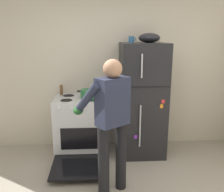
% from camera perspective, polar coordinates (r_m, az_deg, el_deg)
% --- Properties ---
extents(kitchen_wall_back, '(6.00, 0.10, 2.70)m').
position_cam_1_polar(kitchen_wall_back, '(4.00, -0.05, 7.06)').
color(kitchen_wall_back, beige).
rests_on(kitchen_wall_back, ground).
extents(refrigerator, '(0.68, 0.72, 1.74)m').
position_cam_1_polar(refrigerator, '(3.78, 7.10, -0.91)').
color(refrigerator, black).
rests_on(refrigerator, ground).
extents(stove_range, '(0.76, 1.23, 0.92)m').
position_cam_1_polar(stove_range, '(3.84, -7.48, -7.26)').
color(stove_range, silver).
rests_on(stove_range, ground).
extents(person_cook, '(0.68, 0.73, 1.60)m').
position_cam_1_polar(person_cook, '(2.74, -0.37, -4.67)').
color(person_cook, black).
rests_on(person_cook, ground).
extents(red_pot, '(0.38, 0.28, 0.13)m').
position_cam_1_polar(red_pot, '(3.64, -5.27, 0.50)').
color(red_pot, '#236638').
rests_on(red_pot, stove_range).
extents(coffee_mug, '(0.11, 0.08, 0.10)m').
position_cam_1_polar(coffee_mug, '(3.67, 4.60, 13.19)').
color(coffee_mug, '#2D6093').
rests_on(coffee_mug, refrigerator).
extents(pepper_mill, '(0.05, 0.05, 0.16)m').
position_cam_1_polar(pepper_mill, '(3.92, -11.90, 1.44)').
color(pepper_mill, brown).
rests_on(pepper_mill, stove_range).
extents(mixing_bowl, '(0.32, 0.32, 0.14)m').
position_cam_1_polar(mixing_bowl, '(3.67, 8.82, 13.44)').
color(mixing_bowl, black).
rests_on(mixing_bowl, refrigerator).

